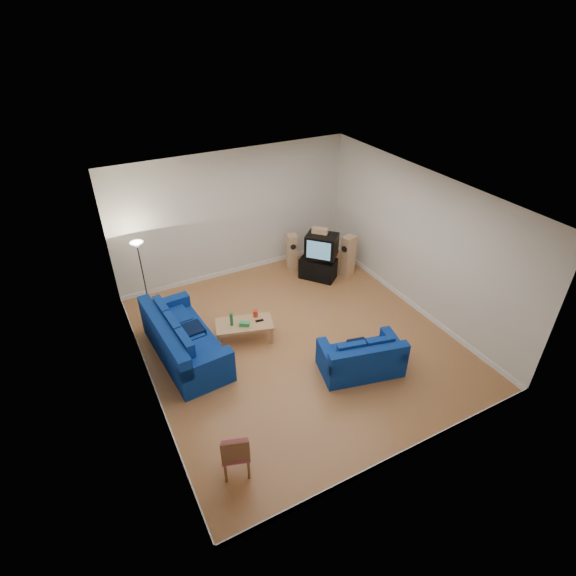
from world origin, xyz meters
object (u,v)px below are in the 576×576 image
sofa_three_seat (182,343)px  television (322,246)px  coffee_table (244,325)px  tv_stand (318,268)px  sofa_loveseat (362,359)px

sofa_three_seat → television: television is taller
sofa_three_seat → coffee_table: bearing=82.2°
sofa_three_seat → coffee_table: sofa_three_seat is taller
sofa_three_seat → tv_stand: sofa_three_seat is taller
sofa_loveseat → coffee_table: (-1.59, 1.93, 0.08)m
sofa_loveseat → tv_stand: (1.05, 3.35, -0.02)m
coffee_table → television: size_ratio=1.40×
television → coffee_table: bearing=-106.1°
coffee_table → tv_stand: bearing=28.4°
sofa_loveseat → tv_stand: size_ratio=1.90×
coffee_table → television: bearing=27.1°
sofa_three_seat → sofa_loveseat: size_ratio=1.46×
coffee_table → tv_stand: size_ratio=1.44×
sofa_loveseat → tv_stand: bearing=85.9°
coffee_table → sofa_loveseat: bearing=-50.4°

